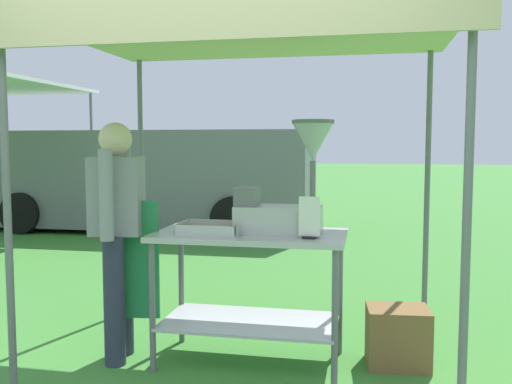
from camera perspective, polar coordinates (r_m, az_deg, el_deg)
ground_plane at (r=8.56m, az=5.67°, el=-5.01°), size 70.00×70.00×0.00m
stall_canopy at (r=3.83m, az=-0.31°, el=15.34°), size 2.66×2.10×2.25m
donut_cart at (r=3.76m, az=-0.61°, el=-7.66°), size 1.26×0.66×0.88m
donut_tray at (r=3.68m, az=-4.53°, el=-3.91°), size 0.41×0.30×0.07m
donut_fryer at (r=3.64m, az=3.32°, el=0.21°), size 0.64×0.28×0.74m
menu_sign at (r=3.47m, az=5.44°, el=-2.93°), size 0.13×0.05×0.26m
vendor at (r=3.88m, az=-13.85°, el=-3.59°), size 0.46×0.54×1.61m
supply_crate at (r=3.94m, az=14.22°, el=-14.09°), size 0.43×0.35×0.39m
van_grey at (r=9.92m, az=-11.12°, el=1.39°), size 5.79×2.14×1.69m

